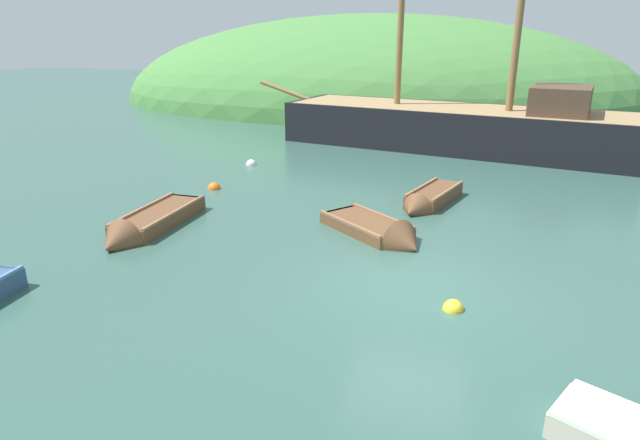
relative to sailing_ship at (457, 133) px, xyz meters
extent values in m
plane|color=#33564C|center=(-0.79, -14.66, -0.67)|extent=(120.00, 120.00, 0.00)
ellipsoid|color=#477F3D|center=(-6.33, 17.31, -0.67)|extent=(38.76, 26.57, 12.58)
cube|color=black|center=(-0.15, 0.04, -0.16)|extent=(15.71, 7.70, 2.61)
cube|color=#997A51|center=(-0.15, 0.04, 1.10)|extent=(15.04, 7.23, 0.10)
cylinder|color=olive|center=(-8.67, 2.16, 1.45)|extent=(2.91, 0.91, 0.97)
cylinder|color=olive|center=(2.05, -0.51, 5.35)|extent=(0.30, 0.30, 8.41)
cube|color=#4C3828|center=(3.96, -0.99, 1.70)|extent=(2.84, 3.35, 1.10)
cube|color=brown|center=(-2.27, -11.56, -0.59)|extent=(2.67, 2.54, 0.41)
cone|color=brown|center=(-1.09, -12.58, -0.59)|extent=(1.23, 1.28, 1.15)
cube|color=#8E6242|center=(-3.17, -10.78, -0.52)|extent=(0.80, 0.90, 0.28)
cube|color=#8E6242|center=(-1.94, -11.84, -0.44)|extent=(0.86, 0.96, 0.05)
cube|color=#8E6242|center=(-2.59, -11.27, -0.44)|extent=(0.86, 0.96, 0.05)
cube|color=#8E6242|center=(-2.63, -11.98, -0.35)|extent=(1.90, 1.66, 0.07)
cube|color=#8E6242|center=(-1.90, -11.13, -0.35)|extent=(1.90, 1.66, 0.07)
cube|color=brown|center=(-7.85, -12.31, -0.55)|extent=(1.29, 3.16, 0.48)
cone|color=brown|center=(-7.96, -14.23, -0.55)|extent=(1.09, 0.81, 1.05)
cube|color=#8E6242|center=(-7.76, -10.81, -0.48)|extent=(1.00, 0.18, 0.33)
cube|color=#8E6242|center=(-7.88, -12.85, -0.37)|extent=(1.03, 0.24, 0.05)
cube|color=#8E6242|center=(-7.81, -11.77, -0.37)|extent=(1.03, 0.24, 0.05)
cube|color=#8E6242|center=(-8.36, -12.28, -0.28)|extent=(0.26, 3.04, 0.07)
cube|color=#8E6242|center=(-7.34, -12.34, -0.28)|extent=(0.26, 3.04, 0.07)
cube|color=brown|center=(-0.62, -8.46, -0.54)|extent=(1.72, 2.68, 0.50)
cone|color=brown|center=(-1.15, -9.95, -0.54)|extent=(1.05, 0.90, 0.89)
cube|color=#8E6242|center=(-0.22, -7.32, -0.47)|extent=(0.83, 0.39, 0.35)
cube|color=#8E6242|center=(-0.77, -8.88, -0.35)|extent=(0.87, 0.46, 0.05)
cube|color=#8E6242|center=(-0.47, -8.05, -0.35)|extent=(0.87, 0.46, 0.05)
cube|color=#8E6242|center=(-1.02, -8.32, -0.26)|extent=(0.90, 2.35, 0.07)
cube|color=#8E6242|center=(-0.22, -8.61, -0.26)|extent=(0.90, 2.35, 0.07)
cube|color=#4F75A1|center=(-9.09, -16.47, -0.45)|extent=(0.94, 0.13, 0.36)
cube|color=white|center=(1.45, -18.23, -0.48)|extent=(0.53, 0.80, 0.33)
cube|color=white|center=(2.23, -18.67, -0.38)|extent=(0.59, 0.84, 0.05)
sphere|color=orange|center=(-7.84, -8.76, -0.67)|extent=(0.43, 0.43, 0.43)
sphere|color=yellow|center=(0.02, -15.39, -0.67)|extent=(0.40, 0.40, 0.40)
sphere|color=white|center=(-7.86, -5.20, -0.67)|extent=(0.42, 0.42, 0.42)
camera|label=1|loc=(-0.29, -24.78, 4.30)|focal=30.19mm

